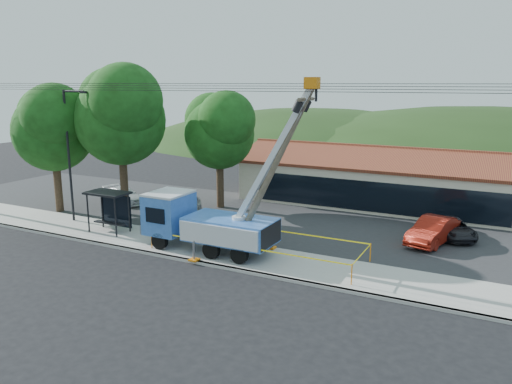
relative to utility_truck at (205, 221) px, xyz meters
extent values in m
plane|color=black|center=(2.50, -3.89, -1.83)|extent=(120.00, 120.00, 0.00)
cube|color=#AEA9A2|center=(2.50, -1.79, -1.75)|extent=(60.00, 0.25, 0.15)
cube|color=#AEA9A2|center=(2.50, 0.11, -1.75)|extent=(60.00, 4.00, 0.15)
cube|color=#28282B|center=(2.50, 8.11, -1.78)|extent=(60.00, 12.00, 0.10)
cube|color=beige|center=(6.50, 16.11, -0.13)|extent=(22.00, 8.00, 3.40)
cube|color=black|center=(6.50, 12.09, -0.40)|extent=(18.04, 0.08, 2.21)
cube|color=maroon|center=(6.50, 14.11, 2.07)|extent=(22.50, 4.53, 1.52)
cube|color=maroon|center=(6.50, 18.11, 2.07)|extent=(22.50, 4.53, 1.52)
cube|color=maroon|center=(6.50, 16.11, 2.72)|extent=(22.50, 0.30, 0.25)
cylinder|color=black|center=(-11.50, 1.11, 2.67)|extent=(0.16, 0.16, 9.00)
cylinder|color=black|center=(-10.60, 1.11, 7.07)|extent=(1.80, 0.14, 0.14)
cube|color=black|center=(-9.70, 1.11, 7.02)|extent=(0.50, 0.22, 0.15)
cylinder|color=#332316|center=(-9.50, 4.11, 0.70)|extent=(0.56, 0.56, 5.06)
sphere|color=#173D10|center=(-9.50, 4.11, 5.07)|extent=(6.30, 6.30, 6.30)
sphere|color=#173D10|center=(-10.76, 4.95, 6.22)|extent=(5.04, 5.04, 5.04)
sphere|color=#173D10|center=(-8.24, 3.27, 6.45)|extent=(5.04, 5.04, 5.04)
cylinder|color=#332316|center=(-14.50, 2.61, 0.37)|extent=(0.56, 0.56, 4.40)
sphere|color=#173D10|center=(-14.50, 2.61, 4.17)|extent=(5.70, 5.70, 5.70)
sphere|color=#173D10|center=(-15.64, 3.37, 5.17)|extent=(4.56, 4.56, 4.56)
sphere|color=#173D10|center=(-13.36, 1.85, 5.37)|extent=(4.56, 4.56, 4.56)
cylinder|color=#332316|center=(-4.50, 9.11, 0.26)|extent=(0.56, 0.56, 4.18)
sphere|color=#173D10|center=(-4.50, 9.11, 3.87)|extent=(5.25, 5.25, 5.25)
sphere|color=#173D10|center=(-5.55, 9.81, 4.82)|extent=(4.20, 4.20, 4.20)
sphere|color=#173D10|center=(-3.45, 8.41, 5.01)|extent=(4.20, 4.20, 4.20)
ellipsoid|color=#1D3413|center=(-12.50, 51.11, -1.83)|extent=(78.40, 56.00, 28.00)
ellipsoid|color=#1D3413|center=(12.50, 51.11, -1.83)|extent=(89.60, 64.00, 32.00)
cylinder|color=black|center=(2.50, -0.79, 7.22)|extent=(60.00, 0.02, 0.02)
cylinder|color=black|center=(2.50, -0.29, 7.34)|extent=(60.00, 0.02, 0.02)
cylinder|color=black|center=(2.50, 0.21, 7.46)|extent=(60.00, 0.02, 0.02)
cylinder|color=black|center=(2.50, 0.61, 7.58)|extent=(60.00, 0.02, 0.02)
cylinder|color=black|center=(-2.38, -1.13, -1.18)|extent=(0.97, 0.32, 0.97)
cylinder|color=black|center=(-2.38, 1.13, -1.18)|extent=(0.97, 0.32, 0.97)
cylinder|color=black|center=(1.07, -1.13, -1.18)|extent=(0.97, 0.32, 0.97)
cylinder|color=black|center=(1.07, 1.13, -1.18)|extent=(0.97, 0.32, 0.97)
cylinder|color=black|center=(2.80, -1.13, -1.18)|extent=(0.97, 0.32, 0.97)
cylinder|color=black|center=(2.80, 1.13, -1.18)|extent=(0.97, 0.32, 0.97)
cube|color=black|center=(0.42, 0.00, -0.91)|extent=(7.12, 1.08, 0.27)
cube|color=#3364B7|center=(-2.49, 0.00, 0.17)|extent=(2.16, 2.59, 2.27)
cube|color=silver|center=(-2.49, 0.00, 1.36)|extent=(2.16, 2.59, 0.13)
cube|color=black|center=(-3.51, 0.00, 0.33)|extent=(0.09, 1.94, 0.97)
cube|color=gray|center=(-3.62, 0.00, -0.69)|extent=(0.16, 2.48, 0.54)
cube|color=#3364B7|center=(1.61, 0.00, -0.26)|extent=(4.96, 2.59, 1.30)
cylinder|color=silver|center=(2.15, 0.00, 0.23)|extent=(0.76, 0.76, 0.65)
cube|color=silver|center=(4.21, 0.00, 4.06)|extent=(4.38, 0.30, 7.27)
cube|color=gray|center=(4.54, 0.00, 4.33)|extent=(2.64, 0.19, 4.37)
cube|color=orange|center=(6.27, -0.21, 7.62)|extent=(0.65, 0.54, 0.54)
cube|color=orange|center=(0.42, -1.83, -1.62)|extent=(0.49, 0.49, 0.09)
cube|color=orange|center=(3.23, 1.84, -1.62)|extent=(0.49, 0.49, 0.09)
cylinder|color=brown|center=(3.99, 0.04, 2.97)|extent=(4.88, 0.35, 9.45)
cube|color=brown|center=(5.89, 0.04, 6.83)|extent=(0.18, 1.97, 0.18)
cylinder|color=black|center=(5.67, 0.59, 6.50)|extent=(0.59, 0.39, 0.66)
cylinder|color=black|center=(5.67, -0.50, 6.50)|extent=(0.59, 0.39, 0.66)
cylinder|color=black|center=(-8.49, -0.46, -0.43)|extent=(0.10, 0.10, 2.47)
cylinder|color=black|center=(-6.23, -0.46, -0.43)|extent=(0.10, 0.10, 2.47)
cylinder|color=black|center=(-8.50, 0.77, -0.43)|extent=(0.10, 0.10, 2.47)
cylinder|color=black|center=(-6.23, 0.78, -0.43)|extent=(0.10, 0.10, 2.47)
cube|color=black|center=(-7.36, 0.16, 0.85)|extent=(2.68, 1.66, 0.12)
cube|color=black|center=(-7.36, 0.83, -0.43)|extent=(2.47, 0.06, 2.06)
cube|color=black|center=(-7.36, 0.16, -1.10)|extent=(2.27, 0.42, 0.08)
cylinder|color=orange|center=(-2.92, -1.19, -1.16)|extent=(0.06, 0.06, 1.02)
cylinder|color=orange|center=(8.84, -1.19, -1.16)|extent=(0.06, 0.06, 1.02)
cylinder|color=orange|center=(8.84, 2.27, -1.16)|extent=(0.06, 0.06, 1.02)
cylinder|color=orange|center=(-2.92, 2.27, -1.16)|extent=(0.06, 0.06, 1.02)
cube|color=#DACC0B|center=(2.96, -1.19, -0.71)|extent=(11.76, 0.01, 0.06)
cube|color=#DACC0B|center=(8.84, 0.54, -0.71)|extent=(0.01, 3.47, 0.06)
cube|color=#DACC0B|center=(2.96, 2.27, -0.71)|extent=(11.76, 0.01, 0.06)
cube|color=#DACC0B|center=(-2.92, 0.54, -0.71)|extent=(0.01, 3.47, 0.06)
imported|color=#A2A5A9|center=(-5.22, 5.96, -1.83)|extent=(3.22, 4.18, 1.33)
imported|color=maroon|center=(11.31, 7.27, -1.83)|extent=(2.74, 4.93, 1.54)
imported|color=silver|center=(-12.00, 6.73, -1.83)|extent=(4.53, 2.99, 1.22)
imported|color=black|center=(12.21, 9.05, -1.83)|extent=(3.61, 4.63, 1.17)
camera|label=1|loc=(14.80, -22.82, 7.63)|focal=35.00mm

